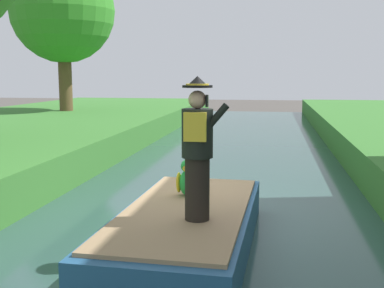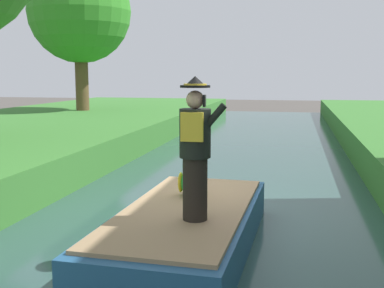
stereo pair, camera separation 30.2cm
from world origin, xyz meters
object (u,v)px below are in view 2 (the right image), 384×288
boat (186,228)px  tree_broad (80,12)px  parrot_plush (189,180)px  person_pirate (195,149)px

boat → tree_broad: bearing=119.9°
boat → parrot_plush: size_ratio=7.47×
parrot_plush → tree_broad: size_ratio=0.09×
boat → person_pirate: 1.36m
boat → person_pirate: size_ratio=2.30×
person_pirate → boat: bearing=110.1°
person_pirate → tree_broad: (-8.30, 14.51, 3.67)m
person_pirate → parrot_plush: person_pirate is taller
parrot_plush → tree_broad: bearing=120.9°
boat → parrot_plush: (-0.10, 0.68, 0.55)m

